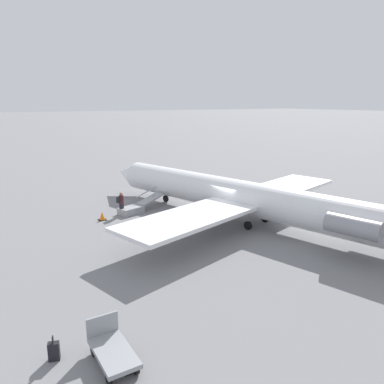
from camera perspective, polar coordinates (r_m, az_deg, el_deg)
ground_plane at (r=27.31m, az=6.05°, el=-4.14°), size 600.00×600.00×0.00m
airplane_main at (r=26.33m, az=7.61°, el=-0.72°), size 26.67×20.63×6.11m
boarding_stairs at (r=29.03m, az=-8.67°, el=-2.39°), size 2.10×4.13×1.58m
passenger at (r=28.39m, az=-10.78°, el=-1.50°), size 0.41×0.56×1.74m
luggage_cart at (r=13.46m, az=-12.08°, el=-22.43°), size 2.21×1.12×1.22m
suitcase at (r=14.12m, az=-20.30°, el=-21.78°), size 0.32×0.41×0.88m
traffic_cone_near_stairs at (r=27.66m, az=-13.53°, el=-3.62°), size 0.55×0.55×0.60m
traffic_cone_near_cart at (r=13.21m, az=-9.51°, el=-24.22°), size 0.50×0.50×0.55m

